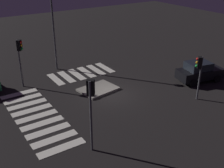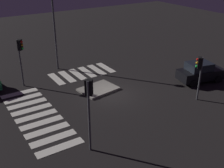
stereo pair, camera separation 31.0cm
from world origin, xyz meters
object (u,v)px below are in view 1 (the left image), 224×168
traffic_light_east (20,52)px  traffic_light_north (91,98)px  traffic_light_west (199,68)px  street_lamp (53,18)px  car_black (199,72)px  traffic_island (98,89)px

traffic_light_east → traffic_light_north: bearing=-41.9°
traffic_light_west → street_lamp: (7.11, -12.97, 2.63)m
car_black → traffic_light_north: 14.62m
traffic_light_west → traffic_island: bearing=-4.6°
traffic_light_north → street_lamp: street_lamp is taller
street_lamp → traffic_light_east: bearing=29.8°
traffic_light_north → traffic_light_east: size_ratio=1.06×
traffic_light_east → car_black: bearing=15.8°
traffic_light_east → street_lamp: street_lamp is taller
street_lamp → traffic_island: bearing=98.7°
traffic_island → traffic_light_west: (-6.05, 6.05, 2.79)m
street_lamp → car_black: bearing=134.6°
traffic_light_east → street_lamp: bearing=74.3°
traffic_island → car_black: (-9.29, 3.59, 0.87)m
traffic_light_north → traffic_light_east: (0.72, -11.58, -0.21)m
car_black → traffic_light_north: bearing=-153.3°
car_black → traffic_light_north: size_ratio=0.99×
traffic_light_east → traffic_light_west: size_ratio=1.18×
car_black → traffic_light_west: traffic_light_west is taller
street_lamp → traffic_light_west: bearing=118.7°
traffic_island → traffic_light_east: 7.72m
traffic_light_east → street_lamp: (-4.31, -2.46, 2.11)m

